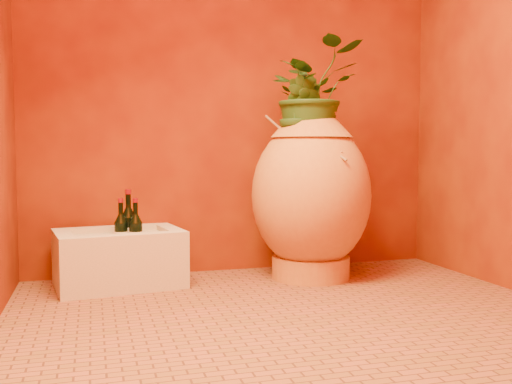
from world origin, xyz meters
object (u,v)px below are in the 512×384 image
object	(u,v)px
wine_bottle_a	(129,230)
wine_bottle_c	(136,234)
amphora	(311,194)
wine_bottle_b	(121,234)
stone_basin	(119,259)
wall_tap	(288,123)

from	to	relation	value
wine_bottle_a	wine_bottle_c	xyz separation A→B (m)	(0.03, -0.07, -0.02)
amphora	wine_bottle_b	size ratio (longest dim) A/B	3.19
stone_basin	wall_tap	size ratio (longest dim) A/B	4.01
amphora	wine_bottle_a	distance (m)	1.04
amphora	wine_bottle_a	world-z (taller)	amphora
wall_tap	wine_bottle_c	bearing A→B (deg)	-171.00
wine_bottle_b	wine_bottle_c	bearing A→B (deg)	-18.43
stone_basin	wall_tap	xyz separation A→B (m)	(1.01, 0.16, 0.75)
amphora	wine_bottle_b	bearing A→B (deg)	172.40
stone_basin	wall_tap	distance (m)	1.27
amphora	wall_tap	bearing A→B (deg)	100.69
wine_bottle_c	wall_tap	distance (m)	1.12
wine_bottle_a	stone_basin	bearing A→B (deg)	-125.55
amphora	wine_bottle_b	xyz separation A→B (m)	(-1.05, 0.14, -0.21)
stone_basin	wine_bottle_c	size ratio (longest dim) A/B	2.33
amphora	wine_bottle_a	xyz separation A→B (m)	(-1.01, 0.18, -0.19)
stone_basin	wine_bottle_a	world-z (taller)	wine_bottle_a
amphora	stone_basin	xyz separation A→B (m)	(-1.06, 0.10, -0.34)
wine_bottle_a	wall_tap	xyz separation A→B (m)	(0.96, 0.08, 0.60)
wine_bottle_c	amphora	bearing A→B (deg)	-6.71
wine_bottle_b	wine_bottle_c	size ratio (longest dim) A/B	1.00
wall_tap	amphora	bearing A→B (deg)	-79.31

